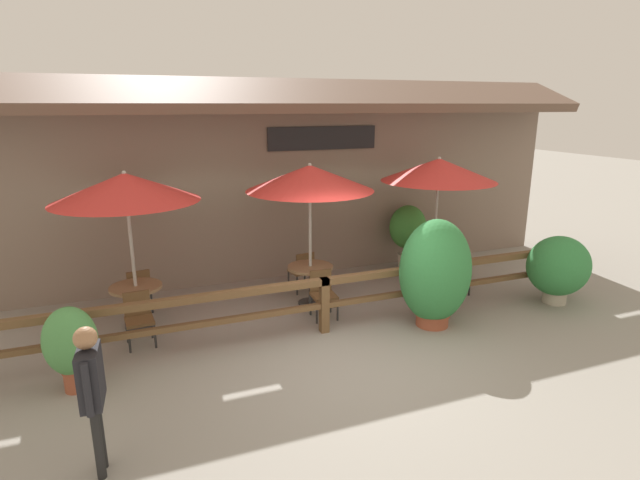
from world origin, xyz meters
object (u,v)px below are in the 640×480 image
(dining_table_middle, at_px, (310,274))
(potted_plant_entrance_palm, at_px, (408,229))
(potted_plant_broad_leaf, at_px, (71,344))
(potted_plant_small_flowering, at_px, (558,267))
(patio_umbrella_middle, at_px, (310,178))
(chair_near_streetside, at_px, (139,316))
(pedestrian, at_px, (91,382))
(dining_table_near, at_px, (136,294))
(potted_plant_tall_tropical, at_px, (435,273))
(patio_umbrella_near, at_px, (125,187))
(chair_far_wallside, at_px, (416,253))
(chair_middle_wallside, at_px, (302,270))
(patio_umbrella_far, at_px, (439,170))
(chair_far_streetside, at_px, (454,271))
(chair_middle_streetside, at_px, (323,292))
(chair_near_wallside, at_px, (138,289))
(dining_table_far, at_px, (433,256))

(dining_table_middle, relative_size, potted_plant_entrance_palm, 0.58)
(potted_plant_broad_leaf, relative_size, potted_plant_small_flowering, 0.90)
(patio_umbrella_middle, height_order, dining_table_middle, patio_umbrella_middle)
(potted_plant_broad_leaf, bearing_deg, chair_near_streetside, 52.04)
(potted_plant_entrance_palm, xyz_separation_m, pedestrian, (-6.43, -4.75, 0.14))
(dining_table_near, xyz_separation_m, chair_near_streetside, (0.00, -0.65, -0.13))
(chair_near_streetside, distance_m, potted_plant_tall_tropical, 4.87)
(patio_umbrella_near, bearing_deg, chair_far_wallside, 7.08)
(chair_middle_wallside, bearing_deg, potted_plant_tall_tropical, 114.95)
(patio_umbrella_far, xyz_separation_m, chair_far_streetside, (0.04, -0.68, -1.95))
(chair_middle_streetside, relative_size, pedestrian, 0.51)
(patio_umbrella_far, bearing_deg, chair_near_wallside, 174.29)
(chair_far_wallside, height_order, potted_plant_broad_leaf, potted_plant_broad_leaf)
(dining_table_near, bearing_deg, pedestrian, -97.72)
(patio_umbrella_middle, bearing_deg, chair_near_wallside, 166.94)
(potted_plant_small_flowering, bearing_deg, potted_plant_broad_leaf, -179.82)
(chair_middle_wallside, height_order, potted_plant_entrance_palm, potted_plant_entrance_palm)
(patio_umbrella_far, height_order, potted_plant_entrance_palm, patio_umbrella_far)
(patio_umbrella_near, relative_size, chair_near_streetside, 3.19)
(dining_table_near, relative_size, chair_middle_streetside, 1.02)
(chair_near_streetside, height_order, potted_plant_broad_leaf, potted_plant_broad_leaf)
(chair_near_streetside, xyz_separation_m, potted_plant_tall_tropical, (4.73, -1.08, 0.49))
(chair_middle_wallside, relative_size, potted_plant_small_flowering, 0.64)
(chair_near_streetside, distance_m, potted_plant_entrance_palm, 6.24)
(patio_umbrella_near, bearing_deg, chair_middle_streetside, -13.03)
(chair_middle_wallside, relative_size, potted_plant_broad_leaf, 0.71)
(chair_near_streetside, xyz_separation_m, potted_plant_entrance_palm, (5.95, 1.84, 0.44))
(potted_plant_tall_tropical, bearing_deg, patio_umbrella_near, 159.88)
(potted_plant_small_flowering, bearing_deg, dining_table_middle, 159.34)
(chair_far_streetside, height_order, potted_plant_broad_leaf, potted_plant_broad_leaf)
(potted_plant_broad_leaf, relative_size, potted_plant_tall_tropical, 0.63)
(patio_umbrella_near, distance_m, dining_table_far, 6.19)
(chair_near_streetside, relative_size, chair_middle_streetside, 1.00)
(potted_plant_tall_tropical, bearing_deg, patio_umbrella_far, 56.55)
(dining_table_near, distance_m, chair_near_wallside, 0.66)
(patio_umbrella_middle, height_order, chair_far_wallside, patio_umbrella_middle)
(chair_near_wallside, xyz_separation_m, patio_umbrella_far, (5.88, -0.59, 1.95))
(chair_far_streetside, relative_size, pedestrian, 0.51)
(dining_table_middle, bearing_deg, chair_near_wallside, 166.94)
(potted_plant_small_flowering, bearing_deg, dining_table_far, 131.64)
(patio_umbrella_middle, xyz_separation_m, potted_plant_tall_tropical, (1.63, -1.67, -1.46))
(chair_near_wallside, relative_size, dining_table_far, 0.98)
(chair_far_streetside, bearing_deg, potted_plant_small_flowering, -46.63)
(chair_far_streetside, bearing_deg, dining_table_far, 82.84)
(patio_umbrella_near, relative_size, dining_table_near, 3.14)
(pedestrian, bearing_deg, chair_far_streetside, 118.13)
(chair_far_wallside, bearing_deg, dining_table_near, -4.18)
(patio_umbrella_near, xyz_separation_m, patio_umbrella_middle, (3.10, -0.06, 0.00))
(chair_near_wallside, distance_m, potted_plant_broad_leaf, 2.56)
(dining_table_middle, xyz_separation_m, potted_plant_broad_leaf, (-3.96, -1.69, 0.07))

